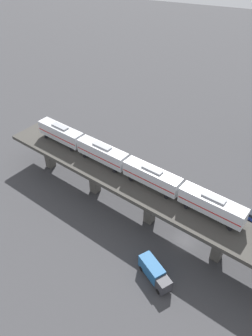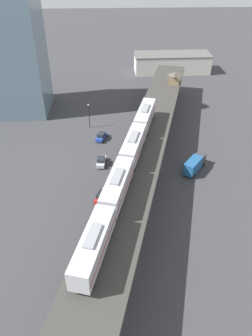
# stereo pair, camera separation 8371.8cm
# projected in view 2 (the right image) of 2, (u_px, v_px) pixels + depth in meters

# --- Properties ---
(ground_plane) EXTENTS (400.00, 400.00, 0.00)m
(ground_plane) POSITION_uv_depth(u_px,v_px,m) (147.00, 164.00, 75.06)
(ground_plane) COLOR #38383A
(elevated_viaduct) EXTENTS (32.41, 90.95, 8.10)m
(elevated_viaduct) POSITION_uv_depth(u_px,v_px,m) (148.00, 138.00, 70.89)
(elevated_viaduct) COLOR #393733
(elevated_viaduct) RESTS_ON ground
(subway_train) EXTENTS (15.86, 48.77, 4.45)m
(subway_train) POSITION_uv_depth(u_px,v_px,m) (126.00, 163.00, 56.68)
(subway_train) COLOR silver
(subway_train) RESTS_ON elevated_viaduct
(signal_hut) EXTENTS (3.96, 3.96, 3.40)m
(signal_hut) POSITION_uv_depth(u_px,v_px,m) (175.00, 78.00, 93.01)
(signal_hut) COLOR #8C7251
(signal_hut) RESTS_ON elevated_viaduct
(street_car_silver) EXTENTS (2.35, 4.58, 1.89)m
(street_car_silver) POSITION_uv_depth(u_px,v_px,m) (101.00, 161.00, 74.48)
(street_car_silver) COLOR #B7BABF
(street_car_silver) RESTS_ON ground
(street_car_red) EXTENTS (3.31, 4.75, 1.89)m
(street_car_red) POSITION_uv_depth(u_px,v_px,m) (102.00, 196.00, 64.40)
(street_car_red) COLOR #AD1E1E
(street_car_red) RESTS_ON ground
(street_car_blue) EXTENTS (3.08, 4.74, 1.89)m
(street_car_blue) POSITION_uv_depth(u_px,v_px,m) (101.00, 136.00, 83.72)
(street_car_blue) COLOR #233D93
(street_car_blue) RESTS_ON ground
(delivery_truck) EXTENTS (6.13, 7.10, 3.20)m
(delivery_truck) POSITION_uv_depth(u_px,v_px,m) (195.00, 164.00, 72.04)
(delivery_truck) COLOR #333338
(delivery_truck) RESTS_ON ground
(street_lamp) EXTENTS (0.44, 0.44, 6.94)m
(street_lamp) POSITION_uv_depth(u_px,v_px,m) (89.00, 114.00, 87.08)
(street_lamp) COLOR black
(street_lamp) RESTS_ON ground
(warehouse_building) EXTENTS (28.68, 10.53, 6.80)m
(warehouse_building) POSITION_uv_depth(u_px,v_px,m) (172.00, 63.00, 124.27)
(warehouse_building) COLOR beige
(warehouse_building) RESTS_ON ground
(office_tower) EXTENTS (16.00, 16.00, 36.00)m
(office_tower) POSITION_uv_depth(u_px,v_px,m) (12.00, 48.00, 88.60)
(office_tower) COLOR slate
(office_tower) RESTS_ON ground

